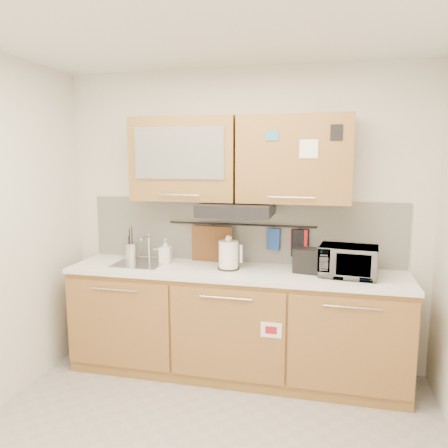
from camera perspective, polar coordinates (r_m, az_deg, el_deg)
The scene contains 18 objects.
ceiling at distance 2.49m, azimuth -4.67°, elevation 26.20°, with size 3.20×3.20×0.00m, color white.
wall_back at distance 3.88m, azimuth 2.36°, elevation 0.61°, with size 3.20×3.20×0.00m, color silver.
base_cabinet at distance 3.82m, azimuth 1.38°, elevation -13.45°, with size 2.80×0.64×0.88m.
countertop at distance 3.66m, azimuth 1.40°, elevation -6.28°, with size 2.82×0.62×0.04m, color white.
backsplash at distance 3.88m, azimuth 2.32°, elevation -0.88°, with size 2.80×0.02×0.56m, color silver.
upper_cabinets at distance 3.66m, azimuth 1.81°, elevation 8.46°, with size 1.82×0.37×0.70m.
range_hood at distance 3.62m, azimuth 1.63°, elevation 1.94°, with size 0.60×0.46×0.10m, color black.
sink at distance 3.93m, azimuth -10.81°, elevation -5.03°, with size 0.42×0.40×0.26m.
utensil_rail at distance 3.83m, azimuth 2.21°, elevation -0.09°, with size 0.02×0.02×1.30m, color black.
utensil_crock at distance 4.07m, azimuth -11.98°, elevation -3.48°, with size 0.15×0.15×0.31m.
kettle at distance 3.65m, azimuth 0.62°, elevation -4.14°, with size 0.22×0.20×0.29m.
toaster at distance 3.60m, azimuth 11.24°, elevation -4.71°, with size 0.28×0.20×0.20m.
microwave at distance 3.56m, azimuth 15.91°, elevation -4.71°, with size 0.44×0.30×0.24m, color #999999.
soap_bottle at distance 3.90m, azimuth -7.65°, elevation -3.50°, with size 0.10×0.10×0.21m, color #999999.
cutting_board at distance 3.92m, azimuth -1.54°, elevation -3.63°, with size 0.38×0.03×0.46m, color brown.
oven_mitt at distance 3.80m, azimuth 6.50°, elevation -1.99°, with size 0.11×0.03×0.19m, color navy.
dark_pouch at distance 3.78m, azimuth 9.90°, elevation -2.44°, with size 0.15×0.04×0.23m, color black.
pot_holder at distance 3.78m, azimuth 9.76°, elevation -2.01°, with size 0.14×0.02×0.17m, color red.
Camera 1 is at (0.72, -2.27, 1.85)m, focal length 35.00 mm.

